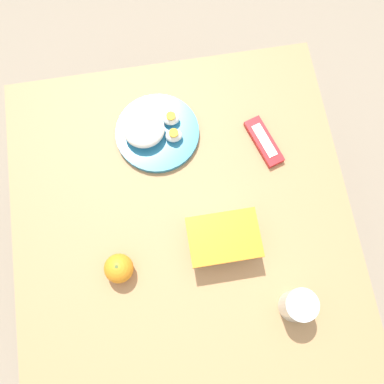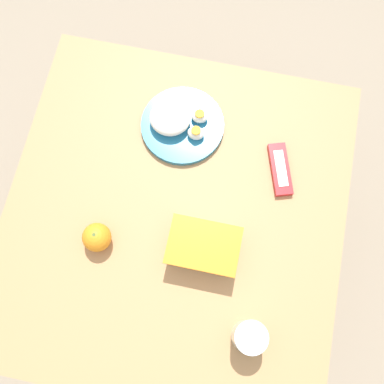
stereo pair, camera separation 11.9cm
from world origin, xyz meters
name	(u,v)px [view 1 (the left image)]	position (x,y,z in m)	size (l,w,h in m)	color
ground_plane	(186,256)	(0.00, 0.00, 0.00)	(10.00, 10.00, 0.00)	gray
table	(183,226)	(0.00, 0.00, 0.63)	(0.91, 0.96, 0.72)	#AD7F51
food_container	(223,240)	(-0.09, 0.08, 0.75)	(0.18, 0.13, 0.08)	white
orange_fruit	(119,268)	(0.18, 0.11, 0.76)	(0.07, 0.07, 0.07)	orange
rice_plate	(154,131)	(0.04, -0.25, 0.74)	(0.23, 0.23, 0.07)	teal
candy_bar	(264,142)	(-0.26, -0.18, 0.73)	(0.09, 0.16, 0.02)	red
drinking_glass	(298,306)	(-0.24, 0.27, 0.77)	(0.08, 0.08, 0.10)	silver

